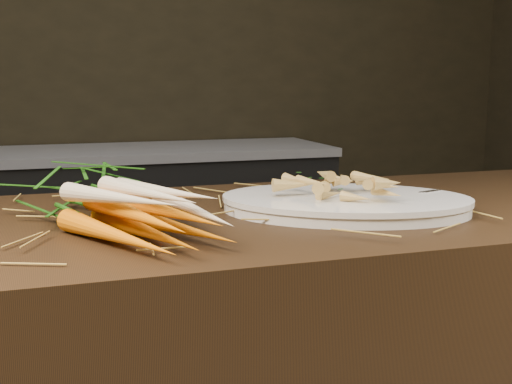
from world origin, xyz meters
TOP-DOWN VIEW (x-y plane):
  - back_counter at (0.30, 2.18)m, footprint 1.82×0.62m
  - straw_bedding at (0.00, 0.30)m, footprint 1.40×0.60m
  - root_veg_bunch at (-0.02, 0.27)m, footprint 0.37×0.57m
  - serving_platter at (0.44, 0.25)m, footprint 0.56×0.48m
  - roasted_veg_heap at (0.44, 0.25)m, footprint 0.28×0.25m
  - serving_fork at (0.58, 0.16)m, footprint 0.18×0.07m

SIDE VIEW (x-z plane):
  - back_counter at x=0.30m, z-range 0.00..0.84m
  - straw_bedding at x=0.00m, z-range 0.90..0.92m
  - serving_platter at x=0.44m, z-range 0.90..0.93m
  - serving_fork at x=0.58m, z-range 0.93..0.93m
  - root_veg_bunch at x=-0.02m, z-range 0.90..1.00m
  - roasted_veg_heap at x=0.44m, z-range 0.93..0.98m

